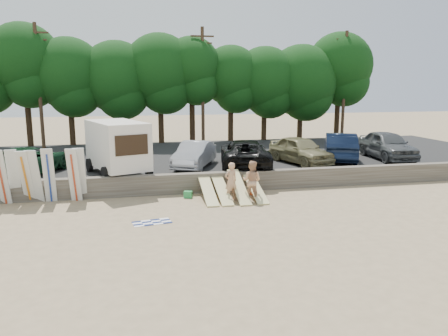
{
  "coord_description": "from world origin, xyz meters",
  "views": [
    {
      "loc": [
        -3.57,
        -18.22,
        5.36
      ],
      "look_at": [
        0.94,
        3.0,
        1.2
      ],
      "focal_mm": 35.0,
      "sensor_mm": 36.0,
      "label": 1
    }
  ],
  "objects": [
    {
      "name": "car_5",
      "position": [
        9.1,
        6.57,
        1.56
      ],
      "size": [
        3.76,
        5.51,
        1.72
      ],
      "primitive_type": "imported",
      "rotation": [
        0.0,
        0.0,
        2.73
      ],
      "color": "black",
      "rests_on": "parking_lot"
    },
    {
      "name": "ground",
      "position": [
        0.0,
        0.0,
        0.0
      ],
      "size": [
        120.0,
        120.0,
        0.0
      ],
      "primitive_type": "plane",
      "color": "tan",
      "rests_on": "ground"
    },
    {
      "name": "utility_poles",
      "position": [
        2.0,
        16.0,
        5.43
      ],
      "size": [
        25.8,
        0.26,
        9.0
      ],
      "color": "#473321",
      "rests_on": "parking_lot"
    },
    {
      "name": "car_3",
      "position": [
        2.7,
        5.6,
        1.5
      ],
      "size": [
        3.68,
        6.14,
        1.6
      ],
      "primitive_type": "imported",
      "rotation": [
        0.0,
        0.0,
        2.95
      ],
      "color": "black",
      "rests_on": "parking_lot"
    },
    {
      "name": "car_4",
      "position": [
        6.3,
        6.15,
        1.5
      ],
      "size": [
        3.09,
        5.06,
        1.61
      ],
      "primitive_type": "imported",
      "rotation": [
        0.0,
        0.0,
        0.27
      ],
      "color": "#857D54",
      "rests_on": "parking_lot"
    },
    {
      "name": "car_2",
      "position": [
        -0.1,
        6.21,
        1.43
      ],
      "size": [
        3.21,
        4.68,
        1.46
      ],
      "primitive_type": "imported",
      "rotation": [
        0.0,
        0.0,
        -0.42
      ],
      "color": "#B2B3B8",
      "rests_on": "parking_lot"
    },
    {
      "name": "treeline",
      "position": [
        0.17,
        17.56,
        6.32
      ],
      "size": [
        34.07,
        6.1,
        9.23
      ],
      "color": "#382616",
      "rests_on": "parking_lot"
    },
    {
      "name": "surfboard_low_0",
      "position": [
        -0.15,
        1.58,
        0.47
      ],
      "size": [
        0.56,
        2.89,
        0.93
      ],
      "primitive_type": "cube",
      "rotation": [
        0.29,
        0.0,
        0.0
      ],
      "color": "#D7CC87",
      "rests_on": "ground"
    },
    {
      "name": "surfboard_low_1",
      "position": [
        0.52,
        1.55,
        0.45
      ],
      "size": [
        0.56,
        2.9,
        0.9
      ],
      "primitive_type": "cube",
      "rotation": [
        0.28,
        0.0,
        0.0
      ],
      "color": "#D7CC87",
      "rests_on": "ground"
    },
    {
      "name": "car_1",
      "position": [
        -8.97,
        6.05,
        1.44
      ],
      "size": [
        4.22,
        5.82,
        1.47
      ],
      "primitive_type": "imported",
      "rotation": [
        0.0,
        0.0,
        2.76
      ],
      "color": "#143821",
      "rests_on": "parking_lot"
    },
    {
      "name": "surfboard_upright_5",
      "position": [
        -7.95,
        2.46,
        1.26
      ],
      "size": [
        0.6,
        0.83,
        2.52
      ],
      "primitive_type": "cube",
      "rotation": [
        0.28,
        0.0,
        -0.14
      ],
      "color": "silver",
      "rests_on": "ground"
    },
    {
      "name": "gear_bag",
      "position": [
        2.09,
        2.07,
        0.11
      ],
      "size": [
        0.31,
        0.26,
        0.22
      ],
      "primitive_type": "cube",
      "rotation": [
        0.0,
        0.0,
        -0.03
      ],
      "color": "#EF4F1C",
      "rests_on": "ground"
    },
    {
      "name": "seawall",
      "position": [
        0.0,
        3.0,
        0.5
      ],
      "size": [
        44.0,
        0.5,
        1.0
      ],
      "primitive_type": "cube",
      "color": "#6B6356",
      "rests_on": "ground"
    },
    {
      "name": "surfboard_upright_3",
      "position": [
        -8.87,
        2.65,
        1.27
      ],
      "size": [
        0.52,
        0.68,
        2.54
      ],
      "primitive_type": "cube",
      "rotation": [
        0.23,
        0.0,
        0.02
      ],
      "color": "silver",
      "rests_on": "ground"
    },
    {
      "name": "surfboard_upright_6",
      "position": [
        -7.34,
        2.49,
        1.28
      ],
      "size": [
        0.52,
        0.61,
        2.56
      ],
      "primitive_type": "cube",
      "rotation": [
        0.21,
        0.0,
        0.04
      ],
      "color": "silver",
      "rests_on": "ground"
    },
    {
      "name": "surfboard_upright_2",
      "position": [
        -9.34,
        2.51,
        1.28
      ],
      "size": [
        0.59,
        0.67,
        2.56
      ],
      "primitive_type": "cube",
      "rotation": [
        0.21,
        0.0,
        -0.17
      ],
      "color": "silver",
      "rests_on": "ground"
    },
    {
      "name": "surfboard_upright_7",
      "position": [
        -6.25,
        2.37,
        1.27
      ],
      "size": [
        0.59,
        0.72,
        2.54
      ],
      "primitive_type": "cube",
      "rotation": [
        0.23,
        0.0,
        -0.14
      ],
      "color": "silver",
      "rests_on": "ground"
    },
    {
      "name": "box_trailer",
      "position": [
        -4.33,
        5.13,
        2.26
      ],
      "size": [
        3.56,
        4.84,
        2.78
      ],
      "rotation": [
        0.0,
        0.0,
        0.35
      ],
      "color": "white",
      "rests_on": "parking_lot"
    },
    {
      "name": "car_6",
      "position": [
        12.31,
        6.54,
        1.58
      ],
      "size": [
        2.53,
        5.33,
        1.76
      ],
      "primitive_type": "imported",
      "rotation": [
        0.0,
        0.0,
        -0.09
      ],
      "color": "#4E5253",
      "rests_on": "parking_lot"
    },
    {
      "name": "parking_lot",
      "position": [
        0.0,
        10.5,
        0.35
      ],
      "size": [
        44.0,
        14.5,
        0.7
      ],
      "primitive_type": "cube",
      "color": "#282828",
      "rests_on": "ground"
    },
    {
      "name": "beachgoer_b",
      "position": [
        1.83,
        0.95,
        0.95
      ],
      "size": [
        1.16,
        1.11,
        1.89
      ],
      "primitive_type": "imported",
      "rotation": [
        0.0,
        0.0,
        2.55
      ],
      "color": "tan",
      "rests_on": "ground"
    },
    {
      "name": "cooler",
      "position": [
        -1.03,
        2.06,
        0.16
      ],
      "size": [
        0.46,
        0.41,
        0.32
      ],
      "primitive_type": "cube",
      "rotation": [
        0.0,
        0.0,
        -0.33
      ],
      "color": "green",
      "rests_on": "ground"
    },
    {
      "name": "surfboard_upright_4",
      "position": [
        -8.33,
        2.48,
        1.25
      ],
      "size": [
        0.62,
        0.9,
        2.5
      ],
      "primitive_type": "cube",
      "rotation": [
        0.3,
        0.0,
        -0.15
      ],
      "color": "silver",
      "rests_on": "ground"
    },
    {
      "name": "surfboard_low_2",
      "position": [
        1.33,
        1.4,
        0.58
      ],
      "size": [
        0.56,
        2.82,
        1.16
      ],
      "primitive_type": "cube",
      "rotation": [
        0.37,
        0.0,
        0.0
      ],
      "color": "#D7CC87",
      "rests_on": "ground"
    },
    {
      "name": "beach_towel",
      "position": [
        -2.93,
        -1.47,
        0.01
      ],
      "size": [
        1.74,
        1.74,
        0.0
      ],
      "primitive_type": "plane",
      "rotation": [
        0.0,
        0.0,
        0.18
      ],
      "color": "white",
      "rests_on": "ground"
    },
    {
      "name": "surfboard_low_3",
      "position": [
        2.15,
        1.46,
        0.46
      ],
      "size": [
        0.56,
        2.9,
        0.91
      ],
      "primitive_type": "cube",
      "rotation": [
        0.28,
        0.0,
        0.0
      ],
      "color": "#D7CC87",
      "rests_on": "ground"
    },
    {
      "name": "surfboard_upright_8",
      "position": [
        -6.0,
        2.54,
        1.27
      ],
      "size": [
        0.52,
        0.68,
        2.54
      ],
      "primitive_type": "cube",
      "rotation": [
        0.23,
        0.0,
        0.04
      ],
      "color": "silver",
      "rests_on": "ground"
    },
    {
      "name": "beachgoer_a",
      "position": [
        0.9,
        1.25,
        0.9
      ],
      "size": [
        0.76,
        0.62,
        1.8
      ],
      "primitive_type": "imported",
      "rotation": [
        0.0,
        0.0,
        3.48
      ],
      "color": "tan",
      "rests_on": "ground"
    }
  ]
}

